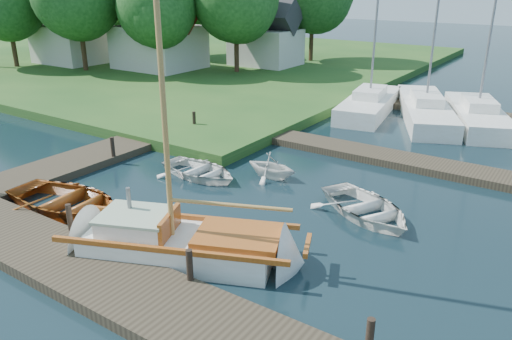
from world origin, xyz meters
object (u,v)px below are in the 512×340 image
Objects in this scene: marina_boat_1 at (425,108)px; house_a at (158,36)px; mooring_post_5 at (194,120)px; mooring_post_4 at (113,147)px; sailboat at (186,246)px; marina_boat_2 at (477,114)px; tender_a at (200,168)px; mooring_post_2 at (190,265)px; dinghy at (66,198)px; house_b at (71,34)px; mooring_post_3 at (370,337)px; tree_2 at (157,6)px; marina_boat_0 at (369,103)px; house_c at (266,38)px; mooring_post_1 at (70,217)px; tender_c at (366,205)px; tender_b at (272,164)px; tree_0 at (6,0)px.

marina_boat_1 is 1.61× the size of house_a.
marina_boat_1 is at bearing 47.72° from mooring_post_5.
sailboat reaches higher than mooring_post_4.
marina_boat_2 reaches higher than house_a.
mooring_post_2 is at bearing -136.48° from tender_a.
tender_a is at bearing 11.83° from mooring_post_4.
dinghy is 0.77× the size of house_b.
tree_2 reaches higher than mooring_post_3.
mooring_post_5 is 10.19m from marina_boat_0.
tender_a is at bearing -62.85° from house_c.
sailboat is 5.92m from tender_a.
tender_a is at bearing 91.32° from mooring_post_1.
dinghy is at bearing 152.14° from tender_c.
mooring_post_2 is 18.90m from marina_boat_0.
house_b is (-25.00, 19.00, 2.07)m from mooring_post_1.
tender_b is 0.35× the size of house_b.
sailboat is 28.65m from house_a.
tender_c is 27.22m from house_c.
marina_boat_1 is (4.34, 19.17, -0.14)m from mooring_post_1.
marina_boat_1 is (6.09, 18.06, 0.10)m from dinghy.
mooring_post_5 is at bearing -23.20° from house_b.
tender_c is at bearing 6.47° from mooring_post_4.
marina_boat_2 is (2.59, 0.20, 0.03)m from marina_boat_1.
tree_2 reaches higher than tender_a.
tender_c is (8.15, 5.06, -0.08)m from dinghy.
dinghy is at bearing -28.89° from tree_0.
house_a reaches higher than mooring_post_3.
tree_0 is (-27.00, 15.05, 4.83)m from mooring_post_1.
mooring_post_3 is 0.15× the size of house_c.
mooring_post_4 is 5.00m from mooring_post_5.
mooring_post_5 is at bearing 100.12° from tender_c.
marina_boat_0 reaches higher than house_c.
mooring_post_4 is 23.16m from house_c.
house_c is (-11.00, 27.00, 1.88)m from mooring_post_1.
sailboat is at bearing 176.82° from marina_boat_0.
tender_a is at bearing 147.54° from mooring_post_3.
marina_boat_0 is (-7.60, 18.64, -0.12)m from mooring_post_3.
mooring_post_4 is 10.47m from tender_c.
tender_a is at bearing -47.30° from mooring_post_5.
tender_a is 0.91× the size of tender_c.
mooring_post_4 is (-8.50, 5.00, 0.00)m from mooring_post_2.
marina_boat_2 reaches higher than mooring_post_4.
mooring_post_1 is 1.00× the size of mooring_post_5.
tender_b reaches higher than tender_c.
mooring_post_3 is 0.10× the size of tree_0.
mooring_post_2 is at bearing -30.47° from mooring_post_4.
mooring_post_2 is 1.57m from sailboat.
marina_boat_1 is (-0.16, 19.17, -0.14)m from mooring_post_2.
dinghy is (-1.75, 1.12, -0.24)m from mooring_post_1.
house_c is at bearing 45.00° from house_a.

